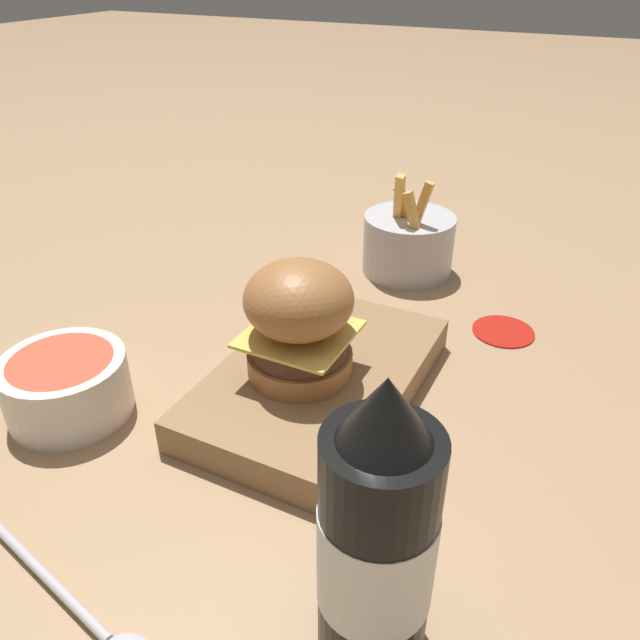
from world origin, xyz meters
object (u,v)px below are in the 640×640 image
at_px(serving_board, 320,380).
at_px(fries_basket, 408,243).
at_px(side_bowl, 66,385).
at_px(burger, 299,320).
at_px(ketchup_bottle, 377,541).
at_px(spoon, 105,637).

bearing_deg(serving_board, fries_basket, -176.57).
xyz_separation_m(fries_basket, side_bowl, (0.41, -0.18, -0.01)).
height_order(serving_board, burger, burger).
bearing_deg(ketchup_bottle, side_bowl, -103.47).
bearing_deg(side_bowl, ketchup_bottle, 76.53).
height_order(serving_board, fries_basket, fries_basket).
distance_m(side_bowl, spoon, 0.24).
bearing_deg(spoon, ketchup_bottle, 40.47).
bearing_deg(spoon, serving_board, 101.05).
xyz_separation_m(serving_board, side_bowl, (0.12, -0.19, 0.01)).
height_order(fries_basket, side_bowl, fries_basket).
bearing_deg(ketchup_bottle, burger, -141.42).
height_order(serving_board, spoon, serving_board).
distance_m(serving_board, fries_basket, 0.29).
distance_m(burger, fries_basket, 0.31).
distance_m(burger, spoon, 0.28).
bearing_deg(burger, fries_basket, -179.13).
distance_m(fries_basket, side_bowl, 0.45).
xyz_separation_m(serving_board, ketchup_bottle, (0.20, 0.14, 0.07)).
relative_size(burger, side_bowl, 0.98).
bearing_deg(spoon, fries_basket, 103.43).
bearing_deg(burger, spoon, 1.40).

